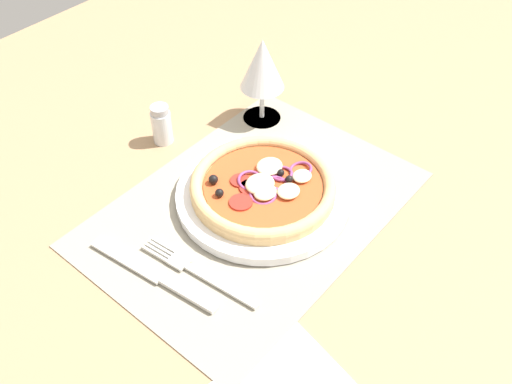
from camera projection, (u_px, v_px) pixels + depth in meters
The scene contains 8 objects.
ground_plane at pixel (253, 214), 83.94cm from camera, with size 190.00×140.00×2.40cm, color #9E7A56.
placemat at pixel (253, 208), 82.96cm from camera, with size 46.29×32.76×0.40cm, color gray.
plate at pixel (260, 193), 83.73cm from camera, with size 25.12×25.12×1.44cm, color white.
pizza at pixel (261, 184), 82.43cm from camera, with size 20.90×20.90×2.70cm.
fork at pixel (193, 269), 74.48cm from camera, with size 3.18×18.06×0.44cm.
knife at pixel (151, 272), 74.09cm from camera, with size 3.86×20.06×0.62cm.
wine_glass at pixel (262, 67), 91.31cm from camera, with size 7.20×7.20×14.90cm.
pepper_shaker at pixel (162, 125), 91.81cm from camera, with size 3.20×3.20×6.70cm.
Camera 1 is at (-43.87, -37.45, 59.87)cm, focal length 40.63 mm.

